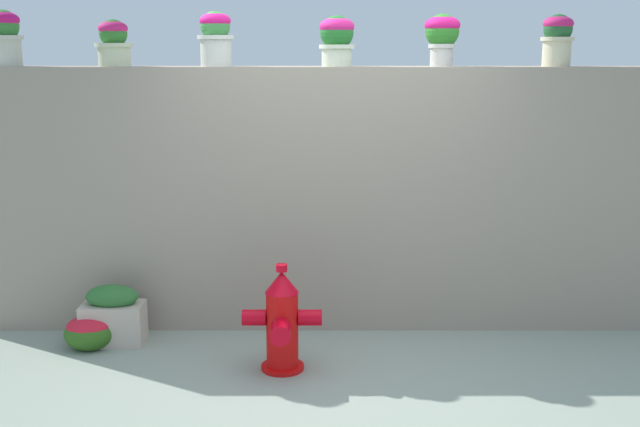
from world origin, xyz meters
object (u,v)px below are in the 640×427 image
(potted_plant_3, at_px, (336,37))
(flower_bush_left, at_px, (88,331))
(potted_plant_4, at_px, (441,33))
(potted_plant_2, at_px, (214,35))
(potted_plant_5, at_px, (556,36))
(potted_plant_1, at_px, (112,41))
(potted_plant_0, at_px, (2,34))
(planter_box, at_px, (112,316))
(fire_hydrant, at_px, (281,323))

(potted_plant_3, distance_m, flower_bush_left, 2.92)
(potted_plant_3, height_order, flower_bush_left, potted_plant_3)
(potted_plant_4, bearing_deg, potted_plant_2, -178.11)
(potted_plant_2, relative_size, potted_plant_3, 1.09)
(potted_plant_5, bearing_deg, potted_plant_1, 179.85)
(potted_plant_3, xyz_separation_m, potted_plant_4, (0.81, 0.05, 0.03))
(potted_plant_4, height_order, potted_plant_5, potted_plant_4)
(potted_plant_0, relative_size, planter_box, 0.91)
(potted_plant_1, bearing_deg, potted_plant_4, 0.61)
(potted_plant_4, distance_m, flower_bush_left, 3.53)
(potted_plant_3, distance_m, planter_box, 2.74)
(potted_plant_3, xyz_separation_m, fire_hydrant, (-0.40, -0.94, -1.96))
(fire_hydrant, bearing_deg, potted_plant_0, 156.23)
(potted_plant_1, height_order, flower_bush_left, potted_plant_1)
(potted_plant_2, xyz_separation_m, potted_plant_4, (1.74, 0.06, 0.02))
(potted_plant_0, height_order, potted_plant_1, potted_plant_0)
(fire_hydrant, relative_size, flower_bush_left, 2.07)
(potted_plant_3, bearing_deg, potted_plant_4, 3.62)
(fire_hydrant, bearing_deg, potted_plant_3, 67.22)
(potted_plant_1, xyz_separation_m, fire_hydrant, (1.32, -0.97, -1.93))
(potted_plant_1, distance_m, potted_plant_3, 1.72)
(potted_plant_2, distance_m, flower_bush_left, 2.44)
(potted_plant_2, height_order, potted_plant_4, potted_plant_2)
(potted_plant_0, height_order, potted_plant_2, potted_plant_0)
(potted_plant_5, xyz_separation_m, flower_bush_left, (-3.57, -0.55, -2.18))
(potted_plant_2, height_order, planter_box, potted_plant_2)
(potted_plant_2, bearing_deg, potted_plant_5, 0.48)
(potted_plant_5, height_order, flower_bush_left, potted_plant_5)
(potted_plant_4, xyz_separation_m, flower_bush_left, (-2.69, -0.58, -2.20))
(potted_plant_2, xyz_separation_m, flower_bush_left, (-0.95, -0.53, -2.19))
(potted_plant_2, distance_m, planter_box, 2.28)
(potted_plant_5, bearing_deg, fire_hydrant, -155.31)
(fire_hydrant, distance_m, flower_bush_left, 1.55)
(potted_plant_1, relative_size, potted_plant_4, 0.90)
(potted_plant_0, height_order, flower_bush_left, potted_plant_0)
(potted_plant_0, bearing_deg, potted_plant_2, -0.44)
(potted_plant_0, xyz_separation_m, potted_plant_4, (3.36, 0.04, 0.01))
(planter_box, bearing_deg, potted_plant_2, 28.90)
(potted_plant_5, bearing_deg, potted_plant_2, -179.52)
(flower_bush_left, relative_size, planter_box, 0.79)
(potted_plant_4, height_order, planter_box, potted_plant_4)
(potted_plant_2, relative_size, potted_plant_4, 1.05)
(potted_plant_0, distance_m, potted_plant_4, 3.36)
(potted_plant_3, bearing_deg, fire_hydrant, -112.78)
(flower_bush_left, bearing_deg, planter_box, 29.37)
(potted_plant_0, height_order, potted_plant_4, potted_plant_0)
(potted_plant_1, xyz_separation_m, flower_bush_left, (-0.16, -0.56, -2.14))
(potted_plant_4, bearing_deg, fire_hydrant, -140.49)
(potted_plant_0, relative_size, potted_plant_3, 1.12)
(potted_plant_1, xyz_separation_m, potted_plant_2, (0.79, -0.03, 0.04))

